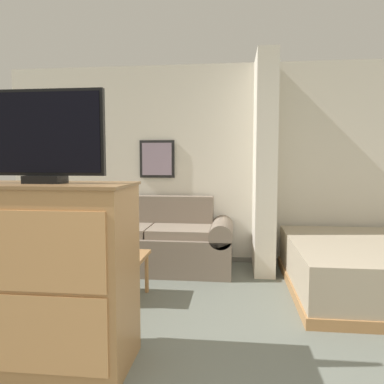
# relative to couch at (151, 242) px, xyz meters

# --- Properties ---
(wall_back) EXTENTS (6.38, 0.16, 2.60)m
(wall_back) POSITION_rel_couch_xyz_m (1.15, 0.48, 0.96)
(wall_back) COLOR silver
(wall_back) RESTS_ON ground_plane
(wall_partition_pillar) EXTENTS (0.24, 0.72, 2.60)m
(wall_partition_pillar) POSITION_rel_couch_xyz_m (1.39, 0.07, 0.97)
(wall_partition_pillar) COLOR silver
(wall_partition_pillar) RESTS_ON ground_plane
(couch) EXTENTS (2.04, 0.84, 0.89)m
(couch) POSITION_rel_couch_xyz_m (0.00, 0.00, 0.00)
(couch) COLOR gray
(couch) RESTS_ON ground_plane
(coffee_table) EXTENTS (0.57, 0.49, 0.44)m
(coffee_table) POSITION_rel_couch_xyz_m (-0.10, -1.06, 0.05)
(coffee_table) COLOR #B27F4C
(coffee_table) RESTS_ON ground_plane
(side_table) EXTENTS (0.45, 0.45, 0.59)m
(side_table) POSITION_rel_couch_xyz_m (-1.17, -0.06, 0.16)
(side_table) COLOR #B27F4C
(side_table) RESTS_ON ground_plane
(table_lamp) EXTENTS (0.36, 0.36, 0.41)m
(table_lamp) POSITION_rel_couch_xyz_m (-1.17, -0.06, 0.53)
(table_lamp) COLOR tan
(table_lamp) RESTS_ON side_table
(tv_dresser) EXTENTS (1.11, 0.57, 1.21)m
(tv_dresser) POSITION_rel_couch_xyz_m (-0.18, -2.25, 0.28)
(tv_dresser) COLOR #B27F4C
(tv_dresser) RESTS_ON ground_plane
(tv) EXTENTS (0.80, 0.16, 0.59)m
(tv) POSITION_rel_couch_xyz_m (-0.18, -2.25, 1.18)
(tv) COLOR black
(tv) RESTS_ON tv_dresser
(bed) EXTENTS (1.89, 1.93, 0.51)m
(bed) POSITION_rel_couch_xyz_m (2.55, -0.58, -0.07)
(bed) COLOR #B27F4C
(bed) RESTS_ON ground_plane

